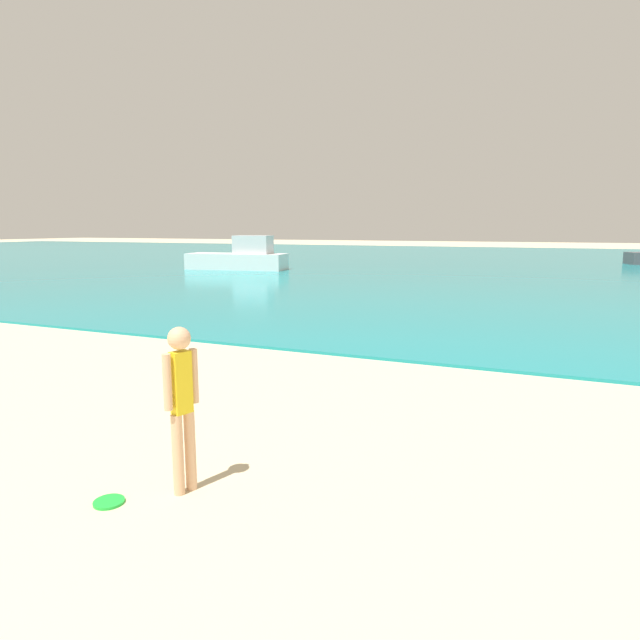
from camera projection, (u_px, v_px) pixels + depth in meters
The scene contains 4 objects.
water at pixel (504, 263), 37.28m from camera, with size 160.00×60.00×0.06m, color teal.
person_standing at pixel (182, 400), 4.89m from camera, with size 0.21×0.34×1.55m.
frisbee at pixel (109, 502), 4.81m from camera, with size 0.27×0.27×0.03m, color green.
boat_near at pixel (240, 258), 30.73m from camera, with size 5.81×2.65×1.90m.
Camera 1 is at (3.21, 2.44, 2.41)m, focal length 30.59 mm.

